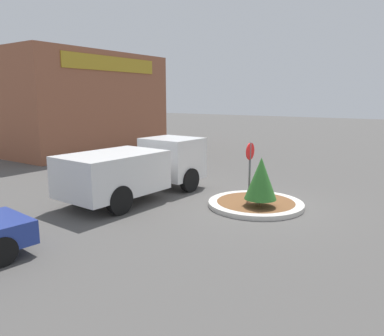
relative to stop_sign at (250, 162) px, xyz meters
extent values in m
plane|color=#514F4C|center=(-0.25, -0.38, -1.48)|extent=(120.00, 120.00, 0.00)
cylinder|color=beige|center=(-0.25, -0.38, -1.40)|extent=(3.27, 3.27, 0.16)
cylinder|color=brown|center=(-0.25, -0.38, -1.40)|extent=(2.68, 2.68, 0.16)
cylinder|color=#4C4C51|center=(0.00, 0.00, -0.39)|extent=(0.07, 0.07, 2.17)
cylinder|color=#B71414|center=(0.00, 0.00, 0.38)|extent=(0.60, 0.03, 0.60)
cylinder|color=brown|center=(-0.67, -0.74, -1.19)|extent=(0.08, 0.08, 0.26)
cone|color=#2D6B28|center=(-0.67, -0.74, -0.37)|extent=(1.06, 1.06, 1.38)
cube|color=silver|center=(0.29, 3.67, -0.23)|extent=(1.97, 2.21, 1.64)
cube|color=silver|center=(-2.91, 3.79, -0.35)|extent=(3.63, 2.39, 1.39)
cube|color=black|center=(0.95, 3.65, 0.06)|extent=(0.11, 1.92, 0.57)
cylinder|color=black|center=(0.15, 4.71, -1.00)|extent=(0.96, 0.28, 0.95)
cylinder|color=black|center=(0.07, 2.64, -1.00)|extent=(0.96, 0.28, 0.95)
cylinder|color=black|center=(-3.52, 4.85, -1.00)|extent=(0.96, 0.28, 0.95)
cylinder|color=black|center=(-3.60, 2.77, -1.00)|extent=(0.96, 0.28, 0.95)
cube|color=#93563D|center=(5.34, 15.45, 1.82)|extent=(10.81, 6.00, 6.60)
cube|color=#B28E23|center=(5.34, 12.42, 4.31)|extent=(7.56, 0.08, 0.90)
cylinder|color=black|center=(-7.76, 2.18, -1.13)|extent=(0.70, 0.25, 0.69)
camera|label=1|loc=(-11.70, -5.76, 2.23)|focal=35.00mm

